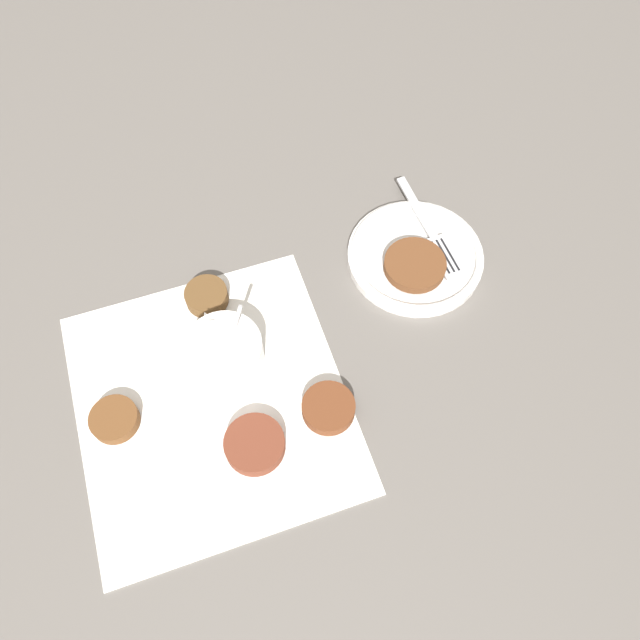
# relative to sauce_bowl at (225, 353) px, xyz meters

# --- Properties ---
(ground_plane) EXTENTS (4.00, 4.00, 0.00)m
(ground_plane) POSITION_rel_sauce_bowl_xyz_m (-0.04, 0.07, -0.03)
(ground_plane) COLOR #605B56
(napkin) EXTENTS (0.41, 0.38, 0.00)m
(napkin) POSITION_rel_sauce_bowl_xyz_m (-0.04, 0.04, -0.02)
(napkin) COLOR white
(napkin) RESTS_ON ground_plane
(sauce_bowl) EXTENTS (0.10, 0.10, 0.09)m
(sauce_bowl) POSITION_rel_sauce_bowl_xyz_m (0.00, 0.00, 0.00)
(sauce_bowl) COLOR white
(sauce_bowl) RESTS_ON napkin
(fritter_0) EXTENTS (0.07, 0.07, 0.02)m
(fritter_0) POSITION_rel_sauce_bowl_xyz_m (-0.12, 0.02, -0.01)
(fritter_0) COLOR brown
(fritter_0) RESTS_ON napkin
(fritter_1) EXTENTS (0.06, 0.06, 0.02)m
(fritter_1) POSITION_rel_sauce_bowl_xyz_m (-0.01, 0.15, -0.01)
(fritter_1) COLOR brown
(fritter_1) RESTS_ON napkin
(fritter_2) EXTENTS (0.07, 0.07, 0.02)m
(fritter_2) POSITION_rel_sauce_bowl_xyz_m (-0.12, -0.08, -0.01)
(fritter_2) COLOR brown
(fritter_2) RESTS_ON napkin
(fritter_3) EXTENTS (0.06, 0.06, 0.02)m
(fritter_3) POSITION_rel_sauce_bowl_xyz_m (0.09, -0.02, -0.01)
(fritter_3) COLOR brown
(fritter_3) RESTS_ON napkin
(serving_plate) EXTENTS (0.19, 0.19, 0.02)m
(serving_plate) POSITION_rel_sauce_bowl_xyz_m (0.01, -0.30, -0.02)
(serving_plate) COLOR white
(serving_plate) RESTS_ON ground_plane
(fritter_on_plate) EXTENTS (0.08, 0.08, 0.01)m
(fritter_on_plate) POSITION_rel_sauce_bowl_xyz_m (-0.01, -0.28, 0.00)
(fritter_on_plate) COLOR brown
(fritter_on_plate) RESTS_ON serving_plate
(fork) EXTENTS (0.18, 0.05, 0.00)m
(fork) POSITION_rel_sauce_bowl_xyz_m (0.02, -0.33, -0.00)
(fork) COLOR silver
(fork) RESTS_ON serving_plate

